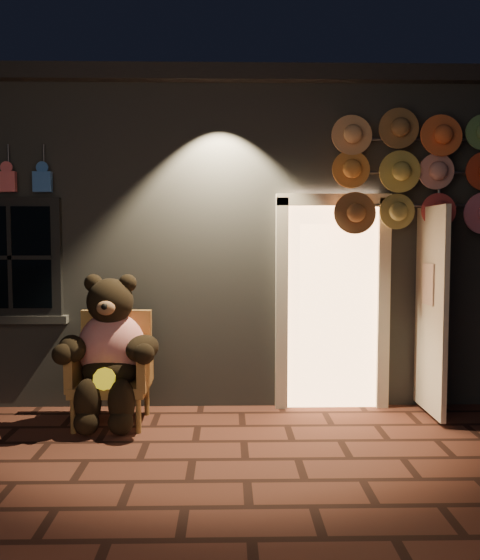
{
  "coord_description": "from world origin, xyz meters",
  "views": [
    {
      "loc": [
        0.28,
        -4.56,
        1.74
      ],
      "look_at": [
        0.4,
        1.0,
        1.35
      ],
      "focal_mm": 38.0,
      "sensor_mm": 36.0,
      "label": 1
    }
  ],
  "objects": [
    {
      "name": "ground",
      "position": [
        0.0,
        0.0,
        0.0
      ],
      "size": [
        60.0,
        60.0,
        0.0
      ],
      "primitive_type": "plane",
      "color": "#562B20",
      "rests_on": "ground"
    },
    {
      "name": "shop_building",
      "position": [
        0.0,
        3.99,
        1.74
      ],
      "size": [
        7.3,
        5.95,
        3.51
      ],
      "color": "slate",
      "rests_on": "ground"
    },
    {
      "name": "wicker_armchair",
      "position": [
        -0.81,
        1.01,
        0.52
      ],
      "size": [
        0.72,
        0.65,
        1.04
      ],
      "rotation": [
        0.0,
        0.0,
        -0.0
      ],
      "color": "olive",
      "rests_on": "ground"
    },
    {
      "name": "teddy_bear",
      "position": [
        -0.81,
        0.88,
        0.71
      ],
      "size": [
        1.02,
        0.78,
        1.4
      ],
      "rotation": [
        0.0,
        0.0,
        -0.0
      ],
      "color": "red",
      "rests_on": "ground"
    },
    {
      "name": "hat_rack",
      "position": [
        2.16,
        1.27,
        2.37
      ],
      "size": [
        1.68,
        0.22,
        2.96
      ],
      "color": "#59595E",
      "rests_on": "ground"
    }
  ]
}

